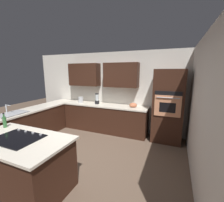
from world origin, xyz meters
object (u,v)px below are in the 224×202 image
at_px(wall_oven, 168,106).
at_px(blender, 97,99).
at_px(mixing_bowl, 133,105).
at_px(oil_bottle, 5,122).
at_px(kettle, 81,100).
at_px(sink_unit, 12,113).
at_px(cooktop, 17,138).

xyz_separation_m(wall_oven, blender, (2.25, -0.03, 0.03)).
bearing_deg(mixing_bowl, oil_bottle, 54.69).
height_order(blender, kettle, blender).
distance_m(sink_unit, mixing_bowl, 3.32).
distance_m(kettle, oil_bottle, 2.64).
bearing_deg(kettle, mixing_bowl, 180.00).
xyz_separation_m(sink_unit, blender, (-1.43, -1.96, 0.13)).
height_order(cooktop, oil_bottle, oil_bottle).
relative_size(cooktop, oil_bottle, 2.61).
relative_size(cooktop, blender, 2.15).
xyz_separation_m(blender, mixing_bowl, (-1.25, 0.00, -0.09)).
xyz_separation_m(mixing_bowl, kettle, (1.90, 0.00, 0.03)).
bearing_deg(kettle, cooktop, 104.11).
xyz_separation_m(sink_unit, cooktop, (-1.50, 0.93, -0.01)).
relative_size(blender, oil_bottle, 1.21).
bearing_deg(sink_unit, wall_oven, -152.37).
distance_m(wall_oven, blender, 2.25).
xyz_separation_m(wall_oven, sink_unit, (3.68, 1.93, -0.10)).
bearing_deg(oil_bottle, cooktop, 160.17).
bearing_deg(sink_unit, mixing_bowl, -143.84).
xyz_separation_m(kettle, oil_bottle, (-0.03, 2.64, 0.02)).
distance_m(wall_oven, cooktop, 3.59).
bearing_deg(cooktop, blender, -88.51).
height_order(mixing_bowl, kettle, kettle).
relative_size(blender, mixing_bowl, 1.48).
distance_m(wall_oven, mixing_bowl, 1.00).
bearing_deg(cooktop, kettle, -75.89).
distance_m(blender, oil_bottle, 2.71).
relative_size(mixing_bowl, oil_bottle, 0.82).
bearing_deg(kettle, oil_bottle, 90.73).
bearing_deg(blender, kettle, 0.00).
distance_m(blender, kettle, 0.65).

